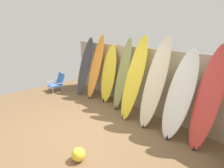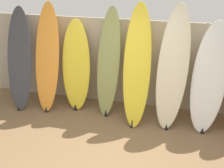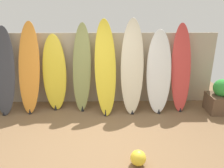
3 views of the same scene
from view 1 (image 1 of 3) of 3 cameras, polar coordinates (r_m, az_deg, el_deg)
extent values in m
plane|color=brown|center=(4.33, -10.40, -14.70)|extent=(7.68, 7.68, 0.00)
cube|color=tan|center=(5.15, 8.37, 1.81)|extent=(6.08, 0.04, 1.80)
cylinder|color=gray|center=(7.32, -8.83, 6.57)|extent=(0.10, 0.10, 1.80)
cylinder|color=gray|center=(6.17, -1.56, 4.68)|extent=(0.10, 0.10, 1.80)
cylinder|color=gray|center=(5.18, 8.66, 1.89)|extent=(0.10, 0.10, 1.80)
cylinder|color=gray|center=(4.44, 22.91, -2.10)|extent=(0.10, 0.10, 1.80)
ellipsoid|color=#38383D|center=(6.36, -8.81, 5.81)|extent=(0.59, 0.83, 2.00)
cone|color=black|center=(6.46, -10.87, -2.79)|extent=(0.08, 0.08, 0.11)
ellipsoid|color=orange|center=(5.91, -5.37, 5.52)|extent=(0.51, 0.73, 2.10)
cone|color=black|center=(6.03, -7.48, -4.06)|extent=(0.08, 0.08, 0.12)
ellipsoid|color=yellow|center=(5.57, -1.17, 3.25)|extent=(0.61, 0.57, 1.80)
cone|color=black|center=(5.71, -2.76, -5.18)|extent=(0.08, 0.08, 0.13)
ellipsoid|color=olive|center=(5.04, 3.41, 3.15)|extent=(0.49, 0.62, 2.06)
cone|color=black|center=(5.21, 1.26, -7.49)|extent=(0.08, 0.08, 0.14)
ellipsoid|color=yellow|center=(4.57, 7.26, 2.09)|extent=(0.56, 0.92, 2.15)
cone|color=black|center=(4.69, 3.67, -10.42)|extent=(0.08, 0.08, 0.16)
ellipsoid|color=beige|center=(4.21, 13.78, 0.44)|extent=(0.59, 0.79, 2.17)
cone|color=black|center=(4.39, 10.30, -13.18)|extent=(0.08, 0.08, 0.11)
ellipsoid|color=white|center=(3.95, 21.16, -3.40)|extent=(0.65, 0.76, 1.92)
cone|color=black|center=(4.11, 17.68, -16.13)|extent=(0.08, 0.08, 0.11)
ellipsoid|color=#D13D38|center=(3.78, 28.88, -4.26)|extent=(0.50, 0.66, 2.06)
cone|color=black|center=(4.00, 25.28, -18.29)|extent=(0.08, 0.08, 0.10)
cylinder|color=silver|center=(7.13, -20.04, -1.19)|extent=(0.02, 0.02, 0.22)
cylinder|color=silver|center=(6.77, -18.75, -2.05)|extent=(0.02, 0.02, 0.22)
cylinder|color=silver|center=(7.27, -17.32, -0.57)|extent=(0.02, 0.02, 0.22)
cylinder|color=silver|center=(6.91, -15.92, -1.38)|extent=(0.02, 0.02, 0.22)
cube|color=blue|center=(6.98, -18.11, -0.32)|extent=(0.48, 0.44, 0.03)
cube|color=blue|center=(7.01, -16.48, 1.65)|extent=(0.46, 0.18, 0.43)
cylinder|color=silver|center=(7.16, -18.96, 0.93)|extent=(0.02, 0.44, 0.02)
cylinder|color=silver|center=(6.74, -17.37, 0.05)|extent=(0.02, 0.44, 0.02)
sphere|color=yellow|center=(3.46, -10.90, -21.63)|extent=(0.25, 0.25, 0.25)
camera|label=2|loc=(2.65, -64.49, 20.56)|focal=40.00mm
camera|label=3|loc=(3.26, -71.99, 7.29)|focal=35.00mm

